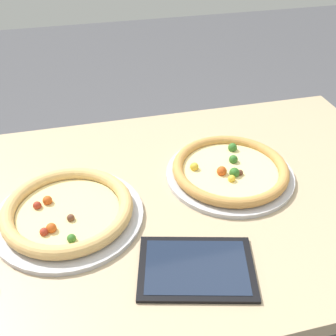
% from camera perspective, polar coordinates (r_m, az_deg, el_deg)
% --- Properties ---
extents(dining_table, '(1.35, 0.84, 0.75)m').
position_cam_1_polar(dining_table, '(1.13, 0.34, -8.17)').
color(dining_table, tan).
rests_on(dining_table, ground).
extents(pizza_near, '(0.36, 0.36, 0.04)m').
position_cam_1_polar(pizza_near, '(1.01, -13.57, -5.80)').
color(pizza_near, '#B7B7BC').
rests_on(pizza_near, dining_table).
extents(pizza_far, '(0.34, 0.34, 0.04)m').
position_cam_1_polar(pizza_far, '(1.12, 8.50, -0.34)').
color(pizza_far, '#B7B7BC').
rests_on(pizza_far, dining_table).
extents(tablet, '(0.28, 0.23, 0.01)m').
position_cam_1_polar(tablet, '(0.89, 3.91, -13.48)').
color(tablet, black).
rests_on(tablet, dining_table).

